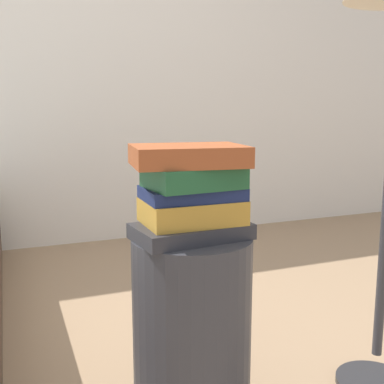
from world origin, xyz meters
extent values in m
cube|color=silver|center=(0.00, 2.00, 1.30)|extent=(7.00, 0.08, 2.60)
cylinder|color=#333338|center=(0.00, 0.00, 0.27)|extent=(0.32, 0.32, 0.54)
cube|color=#28282D|center=(-0.01, -0.01, 0.56)|extent=(0.31, 0.20, 0.04)
cube|color=#B7842D|center=(0.00, 0.00, 0.61)|extent=(0.25, 0.18, 0.06)
cube|color=#19234C|center=(0.00, 0.00, 0.66)|extent=(0.25, 0.17, 0.03)
cube|color=#1E512D|center=(0.00, -0.01, 0.70)|extent=(0.24, 0.19, 0.06)
cube|color=#994723|center=(-0.01, 0.00, 0.76)|extent=(0.31, 0.24, 0.05)
cylinder|color=#262628|center=(0.60, -0.06, 0.01)|extent=(0.24, 0.24, 0.02)
camera|label=1|loc=(-0.46, -1.15, 0.88)|focal=45.10mm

